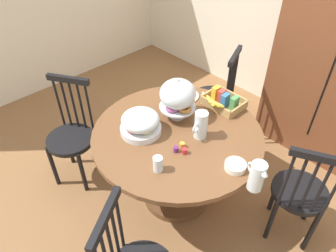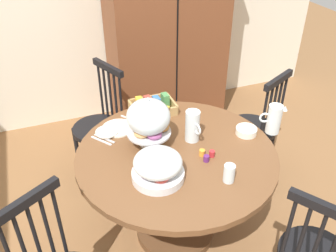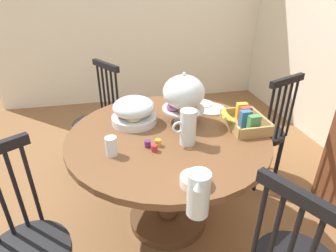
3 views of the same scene
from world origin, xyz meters
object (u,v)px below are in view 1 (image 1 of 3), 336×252
(windsor_chair_far_side, at_px, (72,137))
(drinking_glass, at_px, (158,164))
(windsor_chair_by_cabinet, at_px, (300,194))
(cereal_basket, at_px, (223,101))
(orange_juice_pitcher, at_px, (201,126))
(china_plate_small, at_px, (176,92))
(dining_table, at_px, (177,152))
(windsor_chair_facing_door, at_px, (215,99))
(fruit_platter_covered, at_px, (140,123))
(china_plate_large, at_px, (186,96))
(milk_pitcher, at_px, (257,177))
(pastry_stand_with_dome, at_px, (178,96))
(cereal_bowl, at_px, (235,166))

(windsor_chair_far_side, xyz_separation_m, drinking_glass, (0.98, 0.11, 0.34))
(windsor_chair_by_cabinet, xyz_separation_m, cereal_basket, (-0.83, 0.10, 0.33))
(windsor_chair_far_side, distance_m, orange_juice_pitcher, 1.16)
(orange_juice_pitcher, height_order, china_plate_small, orange_juice_pitcher)
(dining_table, height_order, orange_juice_pitcher, orange_juice_pitcher)
(windsor_chair_facing_door, bearing_deg, dining_table, -69.19)
(china_plate_small, bearing_deg, dining_table, -43.71)
(fruit_platter_covered, relative_size, china_plate_large, 1.36)
(fruit_platter_covered, height_order, cereal_basket, fruit_platter_covered)
(fruit_platter_covered, bearing_deg, milk_pitcher, 10.76)
(pastry_stand_with_dome, bearing_deg, china_plate_small, 136.80)
(windsor_chair_far_side, bearing_deg, china_plate_small, 61.30)
(windsor_chair_far_side, distance_m, milk_pitcher, 1.60)
(fruit_platter_covered, distance_m, cereal_bowl, 0.73)
(windsor_chair_facing_door, height_order, cereal_basket, windsor_chair_facing_door)
(windsor_chair_by_cabinet, distance_m, pastry_stand_with_dome, 1.12)
(fruit_platter_covered, bearing_deg, dining_table, 45.00)
(windsor_chair_by_cabinet, relative_size, fruit_platter_covered, 3.25)
(milk_pitcher, xyz_separation_m, china_plate_small, (-1.05, 0.37, -0.08))
(dining_table, relative_size, china_plate_small, 8.40)
(pastry_stand_with_dome, bearing_deg, dining_table, -44.57)
(windsor_chair_far_side, bearing_deg, cereal_basket, 49.36)
(windsor_chair_facing_door, relative_size, milk_pitcher, 4.82)
(pastry_stand_with_dome, relative_size, milk_pitcher, 1.70)
(pastry_stand_with_dome, height_order, milk_pitcher, pastry_stand_with_dome)
(dining_table, distance_m, pastry_stand_with_dome, 0.44)
(china_plate_small, bearing_deg, drinking_glass, -52.42)
(windsor_chair_far_side, height_order, china_plate_large, windsor_chair_far_side)
(windsor_chair_facing_door, height_order, milk_pitcher, windsor_chair_facing_door)
(china_plate_large, bearing_deg, milk_pitcher, -22.69)
(dining_table, xyz_separation_m, windsor_chair_by_cabinet, (0.84, 0.39, -0.09))
(windsor_chair_far_side, distance_m, china_plate_small, 0.97)
(windsor_chair_far_side, bearing_deg, windsor_chair_by_cabinet, 27.44)
(milk_pitcher, height_order, cereal_bowl, milk_pitcher)
(china_plate_large, xyz_separation_m, china_plate_small, (-0.08, -0.03, 0.01))
(windsor_chair_far_side, relative_size, china_plate_large, 4.43)
(china_plate_large, bearing_deg, windsor_chair_by_cabinet, 0.71)
(windsor_chair_facing_door, distance_m, drinking_glass, 1.36)
(dining_table, bearing_deg, pastry_stand_with_dome, 135.43)
(pastry_stand_with_dome, height_order, china_plate_large, pastry_stand_with_dome)
(cereal_bowl, bearing_deg, orange_juice_pitcher, 169.48)
(windsor_chair_by_cabinet, height_order, milk_pitcher, windsor_chair_by_cabinet)
(orange_juice_pitcher, relative_size, cereal_bowl, 1.52)
(pastry_stand_with_dome, bearing_deg, cereal_basket, 67.29)
(milk_pitcher, relative_size, china_plate_small, 1.35)
(windsor_chair_facing_door, height_order, china_plate_small, windsor_chair_facing_door)
(milk_pitcher, distance_m, cereal_bowl, 0.19)
(pastry_stand_with_dome, xyz_separation_m, cereal_bowl, (0.64, -0.11, -0.17))
(windsor_chair_by_cabinet, height_order, cereal_basket, windsor_chair_by_cabinet)
(windsor_chair_far_side, bearing_deg, cereal_bowl, 20.13)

